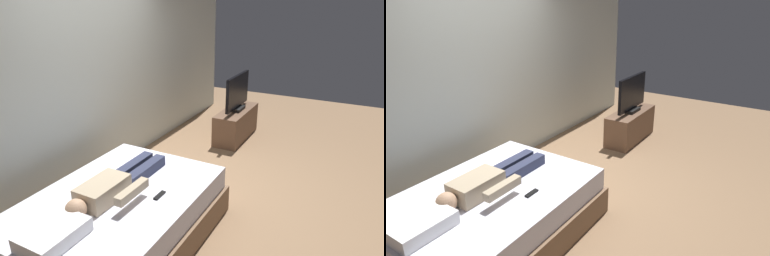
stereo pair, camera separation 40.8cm
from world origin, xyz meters
TOP-DOWN VIEW (x-y plane):
  - ground_plane at (0.00, 0.00)m, footprint 10.00×10.00m
  - back_wall at (0.40, 1.41)m, footprint 6.40×0.10m
  - bed at (-1.07, 0.26)m, footprint 2.07×1.45m
  - pillow at (-1.78, 0.26)m, footprint 0.48×0.34m
  - person at (-1.04, 0.29)m, footprint 1.26×0.46m
  - remote at (-0.89, -0.11)m, footprint 0.15×0.04m
  - tv_stand at (1.98, 0.22)m, footprint 1.10×0.40m
  - tv at (1.98, 0.22)m, footprint 0.88×0.20m

SIDE VIEW (x-z plane):
  - ground_plane at x=0.00m, z-range 0.00..0.00m
  - tv_stand at x=1.98m, z-range 0.00..0.50m
  - bed at x=-1.07m, z-range -0.01..0.53m
  - remote at x=-0.89m, z-range 0.54..0.56m
  - pillow at x=-1.78m, z-range 0.54..0.66m
  - person at x=-1.04m, z-range 0.53..0.71m
  - tv at x=1.98m, z-range 0.49..1.08m
  - back_wall at x=0.40m, z-range 0.00..2.80m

